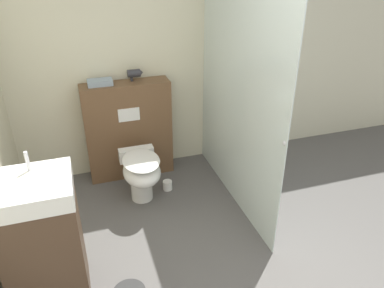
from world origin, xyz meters
name	(u,v)px	position (x,y,z in m)	size (l,w,h in m)	color
wall_back	(154,58)	(0.00, 2.40, 1.25)	(8.00, 0.06, 2.50)	beige
partition_panel	(129,130)	(-0.36, 2.23, 0.53)	(0.91, 0.26, 1.07)	brown
shower_glass	(237,97)	(0.55, 1.48, 1.08)	(0.04, 1.79, 2.16)	silver
toilet	(141,172)	(-0.35, 1.66, 0.33)	(0.36, 0.57, 0.51)	white
sink_vanity	(44,242)	(-1.20, 0.71, 0.51)	(0.51, 0.48, 1.15)	#473323
hair_drier	(135,73)	(-0.24, 2.26, 1.15)	(0.16, 0.08, 0.12)	#2D2D33
folded_towel	(100,82)	(-0.60, 2.24, 1.10)	(0.24, 0.15, 0.06)	#8C9EAD
spare_toilet_roll	(167,185)	(-0.06, 1.77, 0.05)	(0.10, 0.10, 0.10)	white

